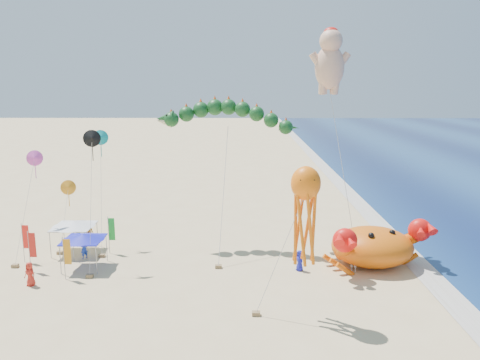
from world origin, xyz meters
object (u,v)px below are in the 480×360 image
at_px(canopy_blue, 83,237).
at_px(canopy_white, 74,224).
at_px(dragon_kite, 226,120).
at_px(cherub_kite, 330,59).
at_px(crab_inflatable, 373,245).
at_px(octopus_kite, 305,208).

relative_size(canopy_blue, canopy_white, 0.92).
distance_m(dragon_kite, canopy_white, 15.46).
height_order(dragon_kite, canopy_white, dragon_kite).
bearing_deg(cherub_kite, dragon_kite, -177.80).
relative_size(crab_inflatable, canopy_white, 2.45).
height_order(octopus_kite, canopy_blue, octopus_kite).
xyz_separation_m(cherub_kite, octopus_kite, (-3.60, -13.64, -9.10)).
bearing_deg(canopy_white, octopus_kite, -31.62).
bearing_deg(octopus_kite, canopy_blue, 154.49).
bearing_deg(dragon_kite, crab_inflatable, -24.61).
bearing_deg(octopus_kite, cherub_kite, 75.24).
bearing_deg(octopus_kite, dragon_kite, 110.86).
distance_m(octopus_kite, canopy_blue, 18.08).
xyz_separation_m(dragon_kite, canopy_white, (-12.70, -2.37, -8.48)).
relative_size(dragon_kite, octopus_kite, 1.32).
bearing_deg(octopus_kite, crab_inflatable, 51.35).
height_order(crab_inflatable, canopy_white, crab_inflatable).
height_order(canopy_blue, canopy_white, same).
height_order(dragon_kite, cherub_kite, cherub_kite).
height_order(cherub_kite, octopus_kite, cherub_kite).
distance_m(crab_inflatable, octopus_kite, 11.52).
height_order(cherub_kite, canopy_blue, cherub_kite).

